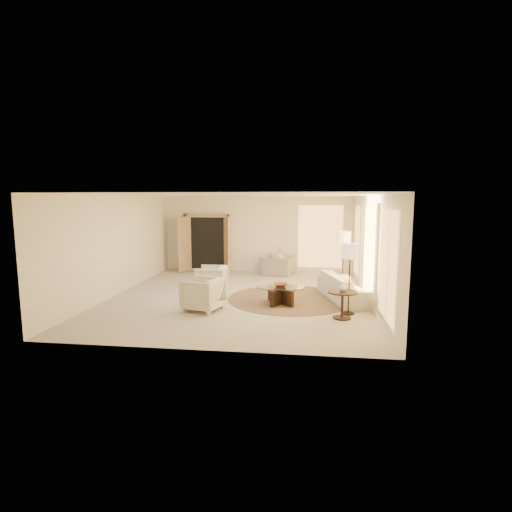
# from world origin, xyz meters

# --- Properties ---
(room) EXTENTS (7.04, 8.04, 2.83)m
(room) POSITION_xyz_m (0.00, 0.00, 1.40)
(room) COLOR beige
(room) RESTS_ON ground
(windows_right) EXTENTS (0.10, 6.40, 2.40)m
(windows_right) POSITION_xyz_m (3.45, 0.10, 1.35)
(windows_right) COLOR #FFC666
(windows_right) RESTS_ON room
(window_back_corner) EXTENTS (1.70, 0.10, 2.40)m
(window_back_corner) POSITION_xyz_m (2.30, 3.95, 1.35)
(window_back_corner) COLOR #FFC666
(window_back_corner) RESTS_ON room
(curtains_right) EXTENTS (0.06, 5.20, 2.60)m
(curtains_right) POSITION_xyz_m (3.40, 1.00, 1.30)
(curtains_right) COLOR #C9B685
(curtains_right) RESTS_ON room
(french_doors) EXTENTS (1.95, 0.66, 2.16)m
(french_doors) POSITION_xyz_m (-1.90, 3.82, 1.07)
(french_doors) COLOR tan
(french_doors) RESTS_ON room
(area_rug) EXTENTS (3.76, 3.76, 0.01)m
(area_rug) POSITION_xyz_m (1.39, -0.05, 0.01)
(area_rug) COLOR #3C2B1C
(area_rug) RESTS_ON room
(sofa) EXTENTS (1.50, 2.53, 0.69)m
(sofa) POSITION_xyz_m (2.90, 0.03, 0.35)
(sofa) COLOR silver
(sofa) RESTS_ON room
(armchair_left) EXTENTS (0.77, 0.82, 0.84)m
(armchair_left) POSITION_xyz_m (-0.93, 0.54, 0.42)
(armchair_left) COLOR silver
(armchair_left) RESTS_ON room
(armchair_right) EXTENTS (1.00, 1.04, 0.87)m
(armchair_right) POSITION_xyz_m (-0.67, -1.42, 0.44)
(armchair_right) COLOR silver
(armchair_right) RESTS_ON room
(accent_chair) EXTENTS (1.17, 0.90, 0.91)m
(accent_chair) POSITION_xyz_m (0.80, 3.40, 0.45)
(accent_chair) COLOR #9A958E
(accent_chair) RESTS_ON room
(coffee_table) EXTENTS (1.44, 1.44, 0.46)m
(coffee_table) POSITION_xyz_m (1.17, -0.62, 0.29)
(coffee_table) COLOR black
(coffee_table) RESTS_ON room
(end_table) EXTENTS (0.67, 0.67, 0.63)m
(end_table) POSITION_xyz_m (2.64, -1.71, 0.43)
(end_table) COLOR black
(end_table) RESTS_ON room
(side_table) EXTENTS (0.48, 0.48, 0.55)m
(side_table) POSITION_xyz_m (0.86, 3.40, 0.33)
(side_table) COLOR black
(side_table) RESTS_ON room
(floor_lamp_near) EXTENTS (0.43, 0.43, 1.76)m
(floor_lamp_near) POSITION_xyz_m (2.90, 1.31, 1.50)
(floor_lamp_near) COLOR black
(floor_lamp_near) RESTS_ON room
(floor_lamp_far) EXTENTS (0.41, 0.41, 1.67)m
(floor_lamp_far) POSITION_xyz_m (2.82, -1.33, 1.42)
(floor_lamp_far) COLOR black
(floor_lamp_far) RESTS_ON room
(bowl) EXTENTS (0.42, 0.42, 0.09)m
(bowl) POSITION_xyz_m (1.17, -0.62, 0.50)
(bowl) COLOR brown
(bowl) RESTS_ON coffee_table
(end_vase) EXTENTS (0.20, 0.20, 0.19)m
(end_vase) POSITION_xyz_m (2.64, -1.71, 0.72)
(end_vase) COLOR white
(end_vase) RESTS_ON end_table
(side_vase) EXTENTS (0.28, 0.28, 0.27)m
(side_vase) POSITION_xyz_m (0.86, 3.40, 0.69)
(side_vase) COLOR white
(side_vase) RESTS_ON side_table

